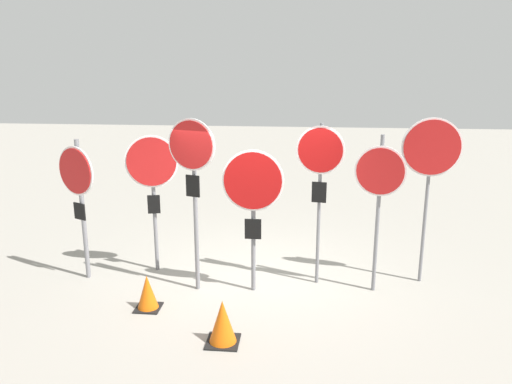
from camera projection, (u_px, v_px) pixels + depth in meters
The scene contains 10 objects.
ground_plane at pixel (258, 282), 8.07m from camera, with size 40.00×40.00×0.00m, color gray.
stop_sign_0 at pixel (78, 185), 7.81m from camera, with size 0.71×0.37×2.30m.
stop_sign_1 at pixel (152, 173), 8.08m from camera, with size 0.84×0.21×2.32m.
stop_sign_2 at pixel (193, 166), 7.30m from camera, with size 0.74×0.26×2.67m.
stop_sign_3 at pixel (253, 192), 7.34m from camera, with size 0.92×0.12×2.22m.
stop_sign_4 at pixel (320, 165), 7.53m from camera, with size 0.73×0.16×2.57m.
stop_sign_5 at pixel (380, 183), 7.31m from camera, with size 0.74×0.19×2.44m.
stop_sign_6 at pixel (431, 157), 7.55m from camera, with size 0.90×0.13×2.65m.
traffic_cone_0 at pixel (147, 292), 7.14m from camera, with size 0.36×0.36×0.51m.
traffic_cone_1 at pixel (223, 322), 6.26m from camera, with size 0.42×0.42×0.58m.
Camera 1 is at (0.68, -7.41, 3.45)m, focal length 35.00 mm.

